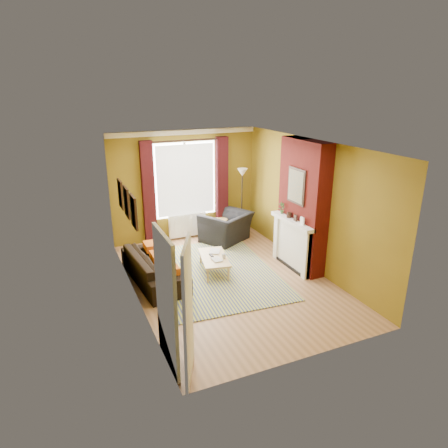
{
  "coord_description": "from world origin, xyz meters",
  "views": [
    {
      "loc": [
        -3.08,
        -6.79,
        3.84
      ],
      "look_at": [
        0.0,
        0.25,
        1.15
      ],
      "focal_mm": 32.0,
      "sensor_mm": 36.0,
      "label": 1
    }
  ],
  "objects_px": {
    "wicker_stool": "(220,228)",
    "floor_lamp": "(242,183)",
    "coffee_table": "(214,258)",
    "armchair": "(226,227)",
    "sofa": "(154,267)"
  },
  "relations": [
    {
      "from": "wicker_stool",
      "to": "floor_lamp",
      "type": "bearing_deg",
      "value": -12.79
    },
    {
      "from": "coffee_table",
      "to": "wicker_stool",
      "type": "xyz_separation_m",
      "value": [
        0.98,
        1.94,
        -0.08
      ]
    },
    {
      "from": "coffee_table",
      "to": "floor_lamp",
      "type": "bearing_deg",
      "value": 61.43
    },
    {
      "from": "coffee_table",
      "to": "floor_lamp",
      "type": "relative_size",
      "value": 0.65
    },
    {
      "from": "armchair",
      "to": "coffee_table",
      "type": "height_order",
      "value": "armchair"
    },
    {
      "from": "coffee_table",
      "to": "wicker_stool",
      "type": "relative_size",
      "value": 2.46
    },
    {
      "from": "sofa",
      "to": "wicker_stool",
      "type": "height_order",
      "value": "sofa"
    },
    {
      "from": "sofa",
      "to": "wicker_stool",
      "type": "relative_size",
      "value": 4.35
    },
    {
      "from": "wicker_stool",
      "to": "coffee_table",
      "type": "bearing_deg",
      "value": -116.8
    },
    {
      "from": "sofa",
      "to": "floor_lamp",
      "type": "distance_m",
      "value": 3.47
    },
    {
      "from": "sofa",
      "to": "armchair",
      "type": "distance_m",
      "value": 2.68
    },
    {
      "from": "armchair",
      "to": "coffee_table",
      "type": "distance_m",
      "value": 1.85
    },
    {
      "from": "wicker_stool",
      "to": "floor_lamp",
      "type": "height_order",
      "value": "floor_lamp"
    },
    {
      "from": "sofa",
      "to": "armchair",
      "type": "bearing_deg",
      "value": -62.47
    },
    {
      "from": "armchair",
      "to": "wicker_stool",
      "type": "xyz_separation_m",
      "value": [
        -0.0,
        0.37,
        -0.14
      ]
    }
  ]
}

